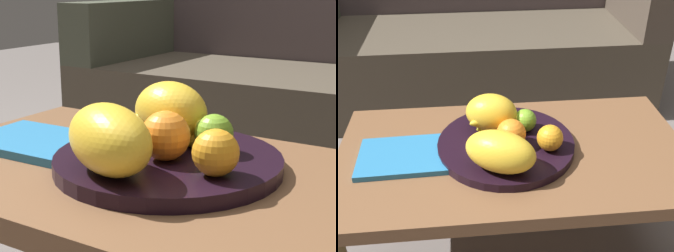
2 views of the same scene
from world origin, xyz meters
TOP-DOWN VIEW (x-y plane):
  - coffee_table at (0.00, 0.00)m, footprint 1.00×0.55m
  - couch at (-0.05, 1.11)m, footprint 1.70×0.70m
  - fruit_bowl at (-0.02, 0.01)m, footprint 0.39×0.39m
  - melon_large_front at (-0.06, 0.08)m, footprint 0.17×0.15m
  - melon_smaller_beside at (-0.05, -0.11)m, footprint 0.22×0.18m
  - orange_front at (0.09, -0.04)m, footprint 0.07×0.07m
  - orange_left at (-0.01, -0.01)m, footprint 0.08×0.08m
  - apple_front at (0.04, 0.07)m, footprint 0.07×0.07m
  - banana_bunch at (-0.04, 0.08)m, footprint 0.17×0.15m
  - magazine at (-0.31, -0.01)m, footprint 0.25×0.19m

SIDE VIEW (x-z plane):
  - couch at x=-0.05m, z-range -0.15..0.75m
  - coffee_table at x=0.00m, z-range 0.15..0.53m
  - magazine at x=-0.31m, z-range 0.38..0.40m
  - fruit_bowl at x=-0.02m, z-range 0.38..0.41m
  - banana_bunch at x=-0.04m, z-range 0.40..0.47m
  - apple_front at x=0.04m, z-range 0.41..0.47m
  - orange_front at x=0.09m, z-range 0.41..0.48m
  - orange_left at x=-0.01m, z-range 0.41..0.49m
  - melon_smaller_beside at x=-0.05m, z-range 0.41..0.52m
  - melon_large_front at x=-0.06m, z-range 0.41..0.52m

